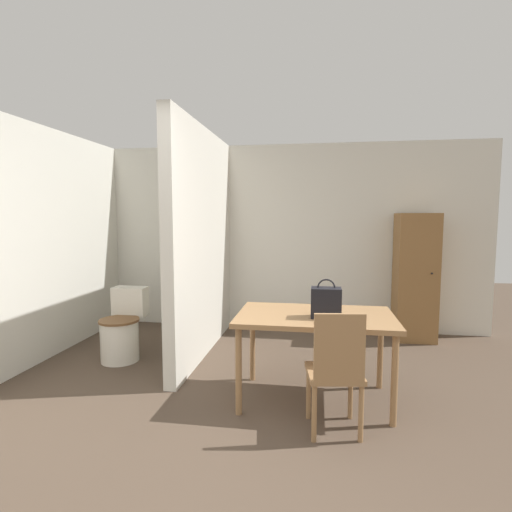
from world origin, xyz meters
name	(u,v)px	position (x,y,z in m)	size (l,w,h in m)	color
ground_plane	(203,512)	(0.00, 0.00, 0.00)	(16.00, 16.00, 0.00)	#4C3D30
wall_back	(275,238)	(0.00, 3.59, 1.25)	(5.61, 0.12, 2.50)	silver
wall_left	(26,245)	(-2.36, 1.76, 1.25)	(0.12, 4.53, 2.50)	silver
partition_wall	(203,243)	(-0.70, 2.44, 1.25)	(0.12, 2.18, 2.50)	silver
dining_table	(315,323)	(0.57, 1.38, 0.66)	(1.28, 0.79, 0.74)	#997047
wooden_chair	(336,369)	(0.72, 0.86, 0.48)	(0.43, 0.43, 0.90)	#997047
toilet	(122,331)	(-1.50, 2.06, 0.31)	(0.42, 0.57, 0.75)	silver
handbag	(326,302)	(0.65, 1.29, 0.86)	(0.24, 0.15, 0.31)	black
wooden_cabinet	(415,277)	(1.79, 3.28, 0.79)	(0.48, 0.47, 1.58)	brown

